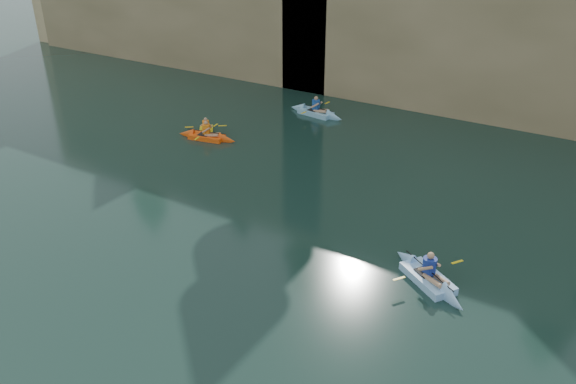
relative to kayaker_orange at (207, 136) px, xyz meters
The scene contains 8 objects.
ground 14.65m from the kayaker_orange, 54.71° to the right, with size 160.00×160.00×0.00m, color black.
cliff_slab_center 15.92m from the kayaker_orange, 45.49° to the left, with size 24.00×2.40×11.40m, color #9D855F.
sea_cave_west 13.94m from the kayaker_orange, 133.67° to the left, with size 4.50×1.00×4.00m, color black.
sea_cave_center 11.04m from the kayaker_orange, 65.93° to the left, with size 3.50×1.00×3.20m, color black.
kayaker_orange is the anchor object (origin of this frame).
kayaker_ltblue_near 14.49m from the kayaker_orange, 23.02° to the right, with size 3.21×2.53×1.32m.
kayaker_yellow 0.82m from the kayaker_orange, 131.29° to the left, with size 2.08×2.40×1.04m.
kayaker_ltblue_mid 6.63m from the kayaker_orange, 64.85° to the left, with size 3.56×2.59×1.33m.
Camera 1 is at (8.70, -7.99, 10.34)m, focal length 35.00 mm.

